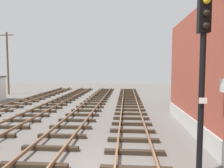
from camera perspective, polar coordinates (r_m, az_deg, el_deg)
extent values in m
cube|color=#2D2319|center=(8.82, 6.41, -18.73)|extent=(2.50, 0.24, 0.18)
cube|color=#2D2319|center=(10.14, 6.07, -15.58)|extent=(2.50, 0.24, 0.18)
cube|color=#2D2319|center=(11.49, 5.82, -13.16)|extent=(2.50, 0.24, 0.18)
cube|color=#2D2319|center=(12.86, 5.62, -11.26)|extent=(2.50, 0.24, 0.18)
cube|color=#2D2319|center=(14.24, 5.46, -9.72)|extent=(2.50, 0.24, 0.18)
cube|color=#2D2319|center=(15.62, 5.34, -8.46)|extent=(2.50, 0.24, 0.18)
cube|color=#2D2319|center=(17.01, 5.23, -7.40)|extent=(2.50, 0.24, 0.18)
cube|color=#2D2319|center=(18.41, 5.14, -6.50)|extent=(2.50, 0.24, 0.18)
cube|color=#2D2319|center=(19.81, 5.06, -5.73)|extent=(2.50, 0.24, 0.18)
cube|color=#2D2319|center=(21.22, 5.00, -5.06)|extent=(2.50, 0.24, 0.18)
cube|color=#2D2319|center=(22.63, 4.94, -4.47)|extent=(2.50, 0.24, 0.18)
cube|color=#2D2319|center=(24.03, 4.89, -3.95)|extent=(2.50, 0.24, 0.18)
cube|color=#2D2319|center=(25.45, 4.84, -3.49)|extent=(2.50, 0.24, 0.18)
cube|color=#2D2319|center=(26.86, 4.80, -3.08)|extent=(2.50, 0.24, 0.18)
cube|color=#2D2319|center=(28.27, 4.76, -2.71)|extent=(2.50, 0.24, 0.18)
cube|color=#2D2319|center=(29.69, 4.73, -2.37)|extent=(2.50, 0.24, 0.18)
cube|color=#2D2319|center=(31.10, 4.70, -2.07)|extent=(2.50, 0.24, 0.18)
cube|color=#2D2319|center=(32.52, 4.67, -1.79)|extent=(2.50, 0.24, 0.18)
cube|color=#2D2319|center=(33.94, 4.65, -1.53)|extent=(2.50, 0.24, 0.18)
cube|color=brown|center=(7.46, 0.94, -21.85)|extent=(0.08, 55.58, 0.14)
cube|color=brown|center=(7.53, 12.81, -21.70)|extent=(0.08, 55.58, 0.14)
cube|color=#2D2319|center=(8.20, -21.43, -20.84)|extent=(2.50, 0.24, 0.18)
cube|color=#2D2319|center=(9.54, -17.14, -17.06)|extent=(2.50, 0.24, 0.18)
cube|color=#2D2319|center=(10.95, -14.05, -14.17)|extent=(2.50, 0.24, 0.18)
cube|color=#2D2319|center=(12.40, -11.72, -11.92)|extent=(2.50, 0.24, 0.18)
cube|color=#2D2319|center=(13.88, -9.91, -10.14)|extent=(2.50, 0.24, 0.18)
cube|color=#2D2319|center=(15.38, -8.47, -8.69)|extent=(2.50, 0.24, 0.18)
cube|color=#2D2319|center=(16.89, -7.30, -7.50)|extent=(2.50, 0.24, 0.18)
cube|color=#2D2319|center=(18.42, -6.32, -6.50)|extent=(2.50, 0.24, 0.18)
cube|color=#2D2319|center=(19.96, -5.50, -5.65)|extent=(2.50, 0.24, 0.18)
cube|color=#2D2319|center=(21.51, -4.79, -4.93)|extent=(2.50, 0.24, 0.18)
cube|color=#2D2319|center=(23.06, -4.18, -4.30)|extent=(2.50, 0.24, 0.18)
cube|color=#2D2319|center=(24.61, -3.65, -3.75)|extent=(2.50, 0.24, 0.18)
cube|color=#2D2319|center=(26.17, -3.19, -3.26)|extent=(2.50, 0.24, 0.18)
cube|color=#2D2319|center=(27.74, -2.77, -2.83)|extent=(2.50, 0.24, 0.18)
cube|color=#2D2319|center=(29.30, -2.40, -2.45)|extent=(2.50, 0.24, 0.18)
cube|color=#2D2319|center=(30.87, -2.07, -2.10)|extent=(2.50, 0.24, 0.18)
cube|color=#2D2319|center=(32.44, -1.77, -1.79)|extent=(2.50, 0.24, 0.18)
cube|color=#2D2319|center=(34.01, -1.50, -1.51)|extent=(2.50, 0.24, 0.18)
cube|color=brown|center=(8.46, -26.12, -19.02)|extent=(0.08, 55.58, 0.14)
cube|color=brown|center=(7.88, -16.41, -20.54)|extent=(0.08, 55.58, 0.14)
cube|color=#2D2319|center=(13.60, -27.25, -10.85)|extent=(2.50, 0.24, 0.18)
cube|color=#2D2319|center=(14.86, -24.20, -9.48)|extent=(2.50, 0.24, 0.18)
cube|color=#2D2319|center=(16.16, -21.66, -8.31)|extent=(2.50, 0.24, 0.18)
cube|color=#2D2319|center=(17.50, -19.51, -7.30)|extent=(2.50, 0.24, 0.18)
cube|color=#2D2319|center=(18.86, -17.68, -6.43)|extent=(2.50, 0.24, 0.18)
cube|color=#2D2319|center=(20.24, -16.10, -5.67)|extent=(2.50, 0.24, 0.18)
cube|color=#2D2319|center=(21.63, -14.73, -5.00)|extent=(2.50, 0.24, 0.18)
cube|color=#2D2319|center=(23.04, -13.52, -4.41)|extent=(2.50, 0.24, 0.18)
cube|color=#2D2319|center=(24.46, -12.46, -3.89)|extent=(2.50, 0.24, 0.18)
cube|color=#2D2319|center=(25.89, -11.52, -3.43)|extent=(2.50, 0.24, 0.18)
cube|color=#2D2319|center=(27.33, -10.67, -3.01)|extent=(2.50, 0.24, 0.18)
cube|color=#2D2319|center=(28.77, -9.91, -2.64)|extent=(2.50, 0.24, 0.18)
cube|color=#2D2319|center=(30.22, -9.22, -2.30)|extent=(2.50, 0.24, 0.18)
cube|color=#2D2319|center=(31.68, -8.60, -1.99)|extent=(2.50, 0.24, 0.18)
cube|color=#2D2319|center=(33.13, -8.03, -1.70)|extent=(2.50, 0.24, 0.18)
cube|color=#2D2319|center=(34.60, -7.51, -1.45)|extent=(2.50, 0.24, 0.18)
cube|color=#2D2319|center=(20.57, -27.08, -5.81)|extent=(2.50, 0.24, 0.18)
cube|color=#2D2319|center=(21.96, -24.87, -5.12)|extent=(2.50, 0.24, 0.18)
cube|color=#2D2319|center=(23.39, -22.93, -4.51)|extent=(2.50, 0.24, 0.18)
cube|color=#2D2319|center=(24.84, -21.22, -3.96)|extent=(2.50, 0.24, 0.18)
cube|color=#2D2319|center=(26.31, -19.70, -3.47)|extent=(2.50, 0.24, 0.18)
cube|color=#2D2319|center=(27.80, -18.35, -3.03)|extent=(2.50, 0.24, 0.18)
cube|color=#2D2319|center=(29.31, -17.13, -2.64)|extent=(2.50, 0.24, 0.18)
cube|color=#2D2319|center=(30.82, -16.03, -2.28)|extent=(2.50, 0.24, 0.18)
cube|color=#2D2319|center=(32.35, -15.04, -1.95)|extent=(2.50, 0.24, 0.18)
cube|color=#2D2319|center=(33.89, -14.14, -1.66)|extent=(2.50, 0.24, 0.18)
cube|color=#2D2319|center=(35.44, -13.31, -1.39)|extent=(2.50, 0.24, 0.18)
cylinder|color=black|center=(7.00, 23.97, -6.05)|extent=(0.18, 0.18, 4.65)
cube|color=black|center=(7.09, 24.72, 17.45)|extent=(0.36, 0.24, 1.10)
sphere|color=yellow|center=(7.02, 25.37, 20.66)|extent=(0.20, 0.20, 0.20)
sphere|color=black|center=(6.93, 25.27, 17.76)|extent=(0.20, 0.20, 0.20)
sphere|color=black|center=(6.85, 25.16, 14.78)|extent=(0.20, 0.20, 0.20)
cube|color=white|center=(6.83, 24.43, -4.34)|extent=(0.24, 0.03, 0.18)
cube|color=#B2B2AD|center=(10.03, 25.35, -14.04)|extent=(0.08, 14.70, 0.90)
cylinder|color=brown|center=(31.36, -27.53, 5.18)|extent=(0.24, 0.24, 8.56)
cube|color=#4C3D2D|center=(31.69, -27.78, 12.21)|extent=(1.80, 0.12, 0.12)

